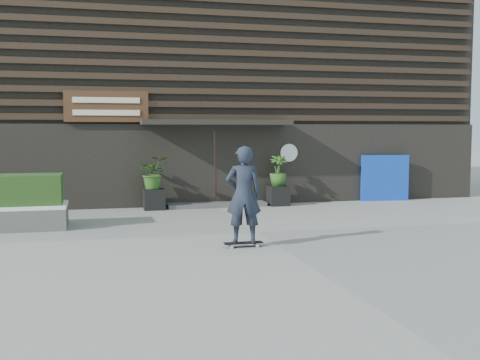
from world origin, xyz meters
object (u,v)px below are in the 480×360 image
object	(u,v)px
skateboarder	(243,195)
planter_pot_left	(154,199)
planter_pot_right	(278,196)
blue_tarp	(385,178)

from	to	relation	value
skateboarder	planter_pot_left	bearing A→B (deg)	101.39
planter_pot_left	skateboarder	bearing A→B (deg)	-78.61
planter_pot_right	skateboarder	bearing A→B (deg)	-113.70
blue_tarp	skateboarder	world-z (taller)	skateboarder
skateboarder	blue_tarp	bearing A→B (deg)	44.42
blue_tarp	skateboarder	distance (m)	8.91
blue_tarp	skateboarder	bearing A→B (deg)	-129.18
blue_tarp	planter_pot_right	bearing A→B (deg)	-169.03
planter_pot_right	planter_pot_left	bearing A→B (deg)	180.00
planter_pot_right	blue_tarp	world-z (taller)	blue_tarp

